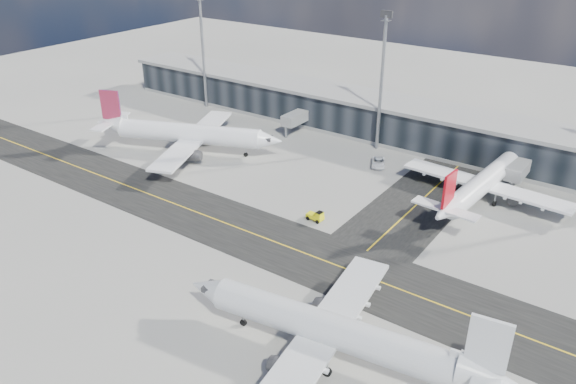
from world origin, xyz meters
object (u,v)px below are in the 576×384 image
service_van (378,163)px  airliner_redtail (483,183)px  baggage_tug (316,216)px  airliner_near (335,332)px  airliner_af (186,133)px

service_van → airliner_redtail: bearing=-34.0°
airliner_redtail → baggage_tug: airliner_redtail is taller
airliner_redtail → airliner_near: 48.76m
airliner_near → service_van: 56.11m
airliner_redtail → baggage_tug: size_ratio=11.87×
airliner_redtail → baggage_tug: (-19.87, -22.99, -2.59)m
service_van → baggage_tug: bearing=-111.4°
airliner_af → airliner_redtail: 60.37m
baggage_tug → airliner_af: bearing=-99.9°
airliner_near → baggage_tug: bearing=28.6°
airliner_near → baggage_tug: (-19.03, 25.77, -2.90)m
airliner_redtail → airliner_near: bearing=-86.6°
airliner_redtail → service_van: size_ratio=6.43×
airliner_af → airliner_near: 67.92m
airliner_near → service_van: (-21.01, 51.94, -3.05)m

